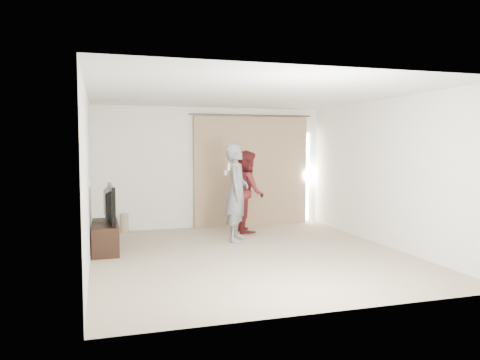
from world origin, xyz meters
name	(u,v)px	position (x,y,z in m)	size (l,w,h in m)	color
floor	(250,255)	(0.00, 0.00, 0.00)	(5.50, 5.50, 0.00)	tan
wall_back	(211,167)	(0.00, 2.75, 1.30)	(5.00, 0.04, 2.60)	white
wall_left	(88,179)	(-2.50, 0.00, 1.30)	(0.04, 5.50, 2.60)	white
ceiling	(251,94)	(0.00, 0.00, 2.60)	(5.00, 5.50, 0.01)	silver
curtain	(252,171)	(0.91, 2.68, 1.20)	(2.80, 0.11, 2.46)	tan
tv_console	(105,237)	(-2.27, 0.97, 0.24)	(0.43, 1.24, 0.48)	black
tv	(104,204)	(-2.27, 0.97, 0.80)	(1.12, 0.15, 0.64)	black
scratching_post	(124,226)	(-1.88, 2.40, 0.17)	(0.31, 0.31, 0.41)	tan
person_man	(237,192)	(0.10, 1.13, 0.91)	(0.67, 0.78, 1.82)	slate
person_woman	(247,191)	(0.57, 1.94, 0.84)	(0.72, 0.88, 1.68)	#5B1A1D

